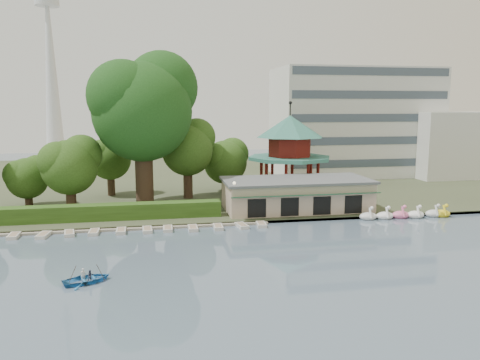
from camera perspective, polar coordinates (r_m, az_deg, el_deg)
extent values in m
plane|color=slate|center=(37.45, 2.00, -11.93)|extent=(220.00, 220.00, 0.00)
cube|color=#424930|center=(87.49, -5.31, 0.25)|extent=(220.00, 70.00, 0.40)
cube|color=gray|center=(53.67, -1.97, -5.30)|extent=(220.00, 0.60, 0.30)
cube|color=gray|center=(53.23, -14.91, -5.75)|extent=(34.00, 1.60, 0.24)
cube|color=#C2A78F|center=(59.90, 6.86, -1.85)|extent=(18.00, 8.00, 3.60)
cube|color=#595B5E|center=(59.56, 6.89, -0.01)|extent=(18.60, 8.60, 0.30)
cube|color=#194C2D|center=(55.73, 8.18, -1.85)|extent=(18.00, 1.59, 0.45)
cylinder|color=#C2A78F|center=(70.09, 5.99, -1.26)|extent=(10.40, 10.40, 1.20)
cylinder|color=#317362|center=(69.41, 6.05, 2.69)|extent=(12.40, 12.40, 0.50)
cylinder|color=maroon|center=(69.25, 6.08, 4.04)|extent=(6.40, 6.40, 2.80)
cone|color=#317362|center=(69.06, 6.12, 6.52)|extent=(10.00, 10.00, 3.20)
cylinder|color=black|center=(69.00, 6.15, 8.60)|extent=(0.16, 0.16, 1.80)
cube|color=silver|center=(92.22, 13.76, 6.85)|extent=(30.00, 14.00, 20.00)
cube|color=silver|center=(95.01, 24.03, 3.97)|extent=(14.00, 10.00, 12.00)
cone|color=silver|center=(178.33, -22.13, 13.65)|extent=(6.00, 6.00, 60.00)
cylinder|color=silver|center=(180.90, -22.48, 19.32)|extent=(8.00, 8.00, 2.00)
cube|color=#32551A|center=(56.47, -17.74, -3.81)|extent=(30.00, 2.00, 1.80)
cylinder|color=black|center=(55.03, -0.70, -2.53)|extent=(0.12, 0.12, 4.00)
sphere|color=beige|center=(54.66, -0.70, -0.37)|extent=(0.36, 0.36, 0.36)
cylinder|color=#3A281C|center=(62.70, -11.62, 1.43)|extent=(2.32, 2.32, 9.91)
sphere|color=#1D4917|center=(62.19, -11.83, 8.14)|extent=(12.88, 12.88, 12.88)
sphere|color=#1D4917|center=(64.16, -9.54, 11.06)|extent=(9.66, 9.66, 9.66)
sphere|color=#1D4917|center=(61.01, -14.07, 9.92)|extent=(9.02, 9.02, 9.02)
cylinder|color=#3A281C|center=(62.00, -19.92, -1.56)|extent=(1.23, 1.23, 4.45)
sphere|color=#32551A|center=(61.52, -20.08, 1.46)|extent=(6.82, 6.82, 6.82)
sphere|color=#32551A|center=(62.15, -18.75, 2.92)|extent=(5.12, 5.12, 5.12)
sphere|color=#32551A|center=(60.97, -21.34, 2.17)|extent=(4.77, 4.77, 4.77)
cylinder|color=#3A281C|center=(67.22, -24.38, -1.68)|extent=(0.96, 0.96, 2.98)
sphere|color=#32551A|center=(66.88, -24.50, 0.18)|extent=(5.35, 5.35, 5.35)
sphere|color=#32551A|center=(67.28, -23.51, 1.12)|extent=(4.02, 4.02, 4.02)
sphere|color=#32551A|center=(66.53, -25.43, 0.60)|extent=(3.75, 3.75, 3.75)
cylinder|color=#3A281C|center=(67.10, -6.37, 0.15)|extent=(1.30, 1.30, 5.52)
sphere|color=#32551A|center=(66.61, -6.43, 3.63)|extent=(7.24, 7.24, 7.24)
sphere|color=#32551A|center=(67.66, -5.29, 5.23)|extent=(5.43, 5.43, 5.43)
sphere|color=#32551A|center=(65.72, -7.50, 4.50)|extent=(5.07, 5.07, 5.07)
cylinder|color=#3A281C|center=(71.82, -1.80, 0.04)|extent=(1.20, 1.20, 3.68)
sphere|color=#32551A|center=(71.45, -1.81, 2.19)|extent=(6.65, 6.65, 6.65)
sphere|color=#32551A|center=(72.51, -0.90, 3.23)|extent=(4.99, 4.99, 4.99)
sphere|color=#32551A|center=(70.55, -2.67, 2.70)|extent=(4.65, 4.65, 4.65)
cylinder|color=#3A281C|center=(71.29, -15.44, -0.09)|extent=(1.08, 1.08, 4.31)
sphere|color=#32551A|center=(70.87, -15.55, 2.45)|extent=(6.01, 6.01, 6.01)
sphere|color=#32551A|center=(71.54, -14.57, 3.66)|extent=(4.50, 4.50, 4.50)
sphere|color=#32551A|center=(70.30, -16.48, 3.07)|extent=(4.20, 4.20, 4.20)
ellipsoid|color=white|center=(58.11, 15.36, -4.31)|extent=(2.16, 1.44, 0.99)
cylinder|color=white|center=(57.51, 15.61, -3.89)|extent=(0.26, 0.79, 1.29)
sphere|color=white|center=(57.11, 15.77, -3.32)|extent=(0.44, 0.44, 0.44)
ellipsoid|color=white|center=(58.99, 17.23, -4.19)|extent=(2.16, 1.44, 0.99)
cylinder|color=white|center=(58.40, 17.51, -3.79)|extent=(0.26, 0.79, 1.29)
sphere|color=white|center=(58.00, 17.67, -3.22)|extent=(0.44, 0.44, 0.44)
ellipsoid|color=pink|center=(60.05, 18.98, -4.05)|extent=(2.16, 1.44, 0.99)
cylinder|color=pink|center=(59.47, 19.27, -3.65)|extent=(0.26, 0.79, 1.29)
sphere|color=pink|center=(59.08, 19.44, -3.09)|extent=(0.44, 0.44, 0.44)
ellipsoid|color=white|center=(60.76, 20.61, -3.99)|extent=(2.16, 1.44, 0.99)
cylinder|color=white|center=(60.19, 20.91, -3.59)|extent=(0.26, 0.79, 1.29)
sphere|color=white|center=(59.81, 21.09, -3.04)|extent=(0.44, 0.44, 0.44)
ellipsoid|color=silver|center=(62.21, 22.54, -3.81)|extent=(2.16, 1.44, 0.99)
cylinder|color=silver|center=(61.65, 22.85, -3.42)|extent=(0.26, 0.79, 1.29)
sphere|color=silver|center=(61.28, 23.04, -2.88)|extent=(0.44, 0.44, 0.44)
ellipsoid|color=yellow|center=(62.57, 23.37, -3.79)|extent=(2.16, 1.44, 0.99)
cylinder|color=yellow|center=(62.01, 23.68, -3.40)|extent=(0.26, 0.79, 1.29)
sphere|color=yellow|center=(61.64, 23.88, -2.87)|extent=(0.44, 0.44, 0.44)
cube|color=beige|center=(53.80, -25.85, -6.14)|extent=(1.08, 2.33, 0.36)
cube|color=beige|center=(52.79, -22.83, -6.21)|extent=(1.28, 2.41, 0.36)
cube|color=beige|center=(52.57, -20.09, -6.12)|extent=(1.38, 2.44, 0.36)
cube|color=beige|center=(52.21, -17.37, -6.08)|extent=(1.03, 2.31, 0.36)
cube|color=beige|center=(51.91, -14.30, -6.03)|extent=(1.04, 2.32, 0.36)
cube|color=beige|center=(51.74, -11.24, -5.97)|extent=(1.13, 2.35, 0.36)
cube|color=beige|center=(51.82, -8.80, -5.88)|extent=(1.05, 2.32, 0.36)
cube|color=beige|center=(51.71, -5.76, -5.85)|extent=(1.00, 2.30, 0.36)
cube|color=beige|center=(51.99, -2.68, -5.73)|extent=(1.07, 2.33, 0.36)
cube|color=beige|center=(52.49, 0.22, -5.58)|extent=(1.34, 2.43, 0.36)
cube|color=beige|center=(53.13, 2.60, -5.41)|extent=(1.18, 2.37, 0.36)
imported|color=teal|center=(38.34, -18.18, -11.06)|extent=(5.91, 5.11, 1.03)
imported|color=silver|center=(38.55, -18.60, -10.86)|extent=(0.42, 0.35, 0.97)
imported|color=#333851|center=(38.10, -17.77, -11.08)|extent=(0.56, 0.50, 0.94)
cylinder|color=#3A281C|center=(38.59, -19.97, -11.29)|extent=(0.94, 0.29, 2.01)
cylinder|color=#3A281C|center=(38.25, -16.36, -11.28)|extent=(0.94, 0.29, 2.01)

